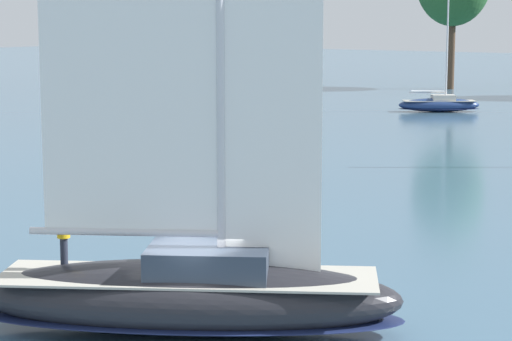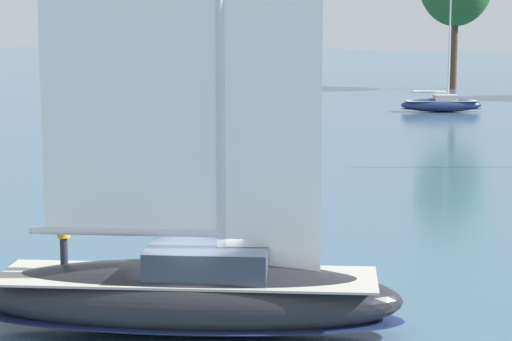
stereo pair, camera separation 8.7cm
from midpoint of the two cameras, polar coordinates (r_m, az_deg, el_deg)
name	(u,v)px [view 2 (the right image)]	position (r m, az deg, el deg)	size (l,w,h in m)	color
ground_plane	(188,332)	(26.30, -3.82, -9.19)	(400.00, 400.00, 0.00)	#42667F
sailboat_main	(188,287)	(25.96, -3.81, -6.69)	(11.17, 8.55, 15.38)	#232328
sailboat_moored_near_marina	(441,104)	(87.70, 10.58, 3.74)	(6.82, 5.87, 9.74)	navy
channel_buoy	(252,205)	(38.83, -0.19, -2.00)	(1.19, 1.19, 2.15)	green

